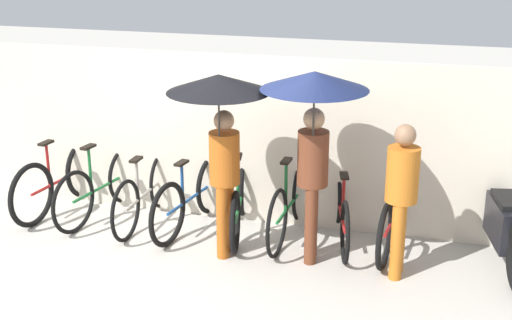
{
  "coord_description": "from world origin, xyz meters",
  "views": [
    {
      "loc": [
        2.45,
        -5.94,
        3.46
      ],
      "look_at": [
        0.57,
        0.99,
        1.0
      ],
      "focal_mm": 50.0,
      "sensor_mm": 36.0,
      "label": 1
    }
  ],
  "objects_px": {
    "parked_bicycle_6": "(341,211)",
    "motorcycle": "(504,226)",
    "parked_bicycle_1": "(101,186)",
    "parked_bicycle_7": "(394,217)",
    "parked_bicycle_2": "(145,192)",
    "pedestrian_trailing": "(401,190)",
    "parked_bicycle_4": "(240,202)",
    "parked_bicycle_3": "(191,197)",
    "pedestrian_center": "(314,112)",
    "parked_bicycle_5": "(290,204)",
    "parked_bicycle_0": "(60,180)",
    "pedestrian_leading": "(221,114)"
  },
  "relations": [
    {
      "from": "parked_bicycle_0",
      "to": "parked_bicycle_1",
      "type": "distance_m",
      "value": 0.58
    },
    {
      "from": "parked_bicycle_1",
      "to": "parked_bicycle_5",
      "type": "xyz_separation_m",
      "value": [
        2.32,
        0.03,
        0.01
      ]
    },
    {
      "from": "parked_bicycle_4",
      "to": "pedestrian_center",
      "type": "relative_size",
      "value": 0.83
    },
    {
      "from": "parked_bicycle_7",
      "to": "motorcycle",
      "type": "xyz_separation_m",
      "value": [
        1.13,
        -0.04,
        0.05
      ]
    },
    {
      "from": "parked_bicycle_4",
      "to": "motorcycle",
      "type": "bearing_deg",
      "value": -101.79
    },
    {
      "from": "pedestrian_trailing",
      "to": "motorcycle",
      "type": "xyz_separation_m",
      "value": [
        1.04,
        0.56,
        -0.51
      ]
    },
    {
      "from": "parked_bicycle_4",
      "to": "pedestrian_trailing",
      "type": "height_order",
      "value": "pedestrian_trailing"
    },
    {
      "from": "pedestrian_trailing",
      "to": "pedestrian_center",
      "type": "bearing_deg",
      "value": 0.51
    },
    {
      "from": "parked_bicycle_3",
      "to": "parked_bicycle_6",
      "type": "xyz_separation_m",
      "value": [
        1.74,
        0.1,
        -0.02
      ]
    },
    {
      "from": "parked_bicycle_2",
      "to": "parked_bicycle_7",
      "type": "relative_size",
      "value": 1.04
    },
    {
      "from": "parked_bicycle_0",
      "to": "parked_bicycle_4",
      "type": "bearing_deg",
      "value": -83.24
    },
    {
      "from": "parked_bicycle_2",
      "to": "motorcycle",
      "type": "xyz_separation_m",
      "value": [
        4.03,
        -0.01,
        0.05
      ]
    },
    {
      "from": "parked_bicycle_3",
      "to": "pedestrian_trailing",
      "type": "bearing_deg",
      "value": -93.89
    },
    {
      "from": "parked_bicycle_1",
      "to": "parked_bicycle_6",
      "type": "height_order",
      "value": "parked_bicycle_1"
    },
    {
      "from": "parked_bicycle_3",
      "to": "pedestrian_center",
      "type": "distance_m",
      "value": 2.05
    },
    {
      "from": "pedestrian_leading",
      "to": "pedestrian_trailing",
      "type": "distance_m",
      "value": 1.94
    },
    {
      "from": "parked_bicycle_1",
      "to": "pedestrian_trailing",
      "type": "relative_size",
      "value": 1.11
    },
    {
      "from": "parked_bicycle_6",
      "to": "motorcycle",
      "type": "distance_m",
      "value": 1.72
    },
    {
      "from": "parked_bicycle_2",
      "to": "parked_bicycle_6",
      "type": "xyz_separation_m",
      "value": [
        2.32,
        0.09,
        -0.02
      ]
    },
    {
      "from": "parked_bicycle_1",
      "to": "parked_bicycle_2",
      "type": "height_order",
      "value": "parked_bicycle_1"
    },
    {
      "from": "parked_bicycle_2",
      "to": "parked_bicycle_4",
      "type": "relative_size",
      "value": 1.02
    },
    {
      "from": "parked_bicycle_7",
      "to": "parked_bicycle_3",
      "type": "bearing_deg",
      "value": 96.87
    },
    {
      "from": "parked_bicycle_1",
      "to": "parked_bicycle_2",
      "type": "bearing_deg",
      "value": -83.16
    },
    {
      "from": "parked_bicycle_6",
      "to": "parked_bicycle_5",
      "type": "bearing_deg",
      "value": 78.98
    },
    {
      "from": "parked_bicycle_3",
      "to": "pedestrian_trailing",
      "type": "relative_size",
      "value": 1.1
    },
    {
      "from": "parked_bicycle_3",
      "to": "parked_bicycle_4",
      "type": "relative_size",
      "value": 1.02
    },
    {
      "from": "parked_bicycle_6",
      "to": "motorcycle",
      "type": "xyz_separation_m",
      "value": [
        1.71,
        -0.09,
        0.06
      ]
    },
    {
      "from": "parked_bicycle_5",
      "to": "parked_bicycle_6",
      "type": "relative_size",
      "value": 1.08
    },
    {
      "from": "parked_bicycle_1",
      "to": "parked_bicycle_3",
      "type": "height_order",
      "value": "parked_bicycle_3"
    },
    {
      "from": "parked_bicycle_1",
      "to": "parked_bicycle_5",
      "type": "relative_size",
      "value": 0.98
    },
    {
      "from": "parked_bicycle_3",
      "to": "pedestrian_leading",
      "type": "relative_size",
      "value": 0.88
    },
    {
      "from": "pedestrian_trailing",
      "to": "parked_bicycle_2",
      "type": "bearing_deg",
      "value": -8.97
    },
    {
      "from": "parked_bicycle_3",
      "to": "motorcycle",
      "type": "distance_m",
      "value": 3.45
    },
    {
      "from": "parked_bicycle_1",
      "to": "parked_bicycle_7",
      "type": "bearing_deg",
      "value": -80.02
    },
    {
      "from": "parked_bicycle_0",
      "to": "pedestrian_leading",
      "type": "bearing_deg",
      "value": -99.49
    },
    {
      "from": "parked_bicycle_5",
      "to": "pedestrian_trailing",
      "type": "distance_m",
      "value": 1.5
    },
    {
      "from": "parked_bicycle_5",
      "to": "parked_bicycle_0",
      "type": "bearing_deg",
      "value": 92.35
    },
    {
      "from": "parked_bicycle_1",
      "to": "pedestrian_leading",
      "type": "xyz_separation_m",
      "value": [
        1.75,
        -0.69,
        1.21
      ]
    },
    {
      "from": "parked_bicycle_1",
      "to": "parked_bicycle_4",
      "type": "bearing_deg",
      "value": -80.37
    },
    {
      "from": "parked_bicycle_4",
      "to": "parked_bicycle_7",
      "type": "height_order",
      "value": "parked_bicycle_4"
    },
    {
      "from": "pedestrian_center",
      "to": "parked_bicycle_7",
      "type": "bearing_deg",
      "value": -152.43
    },
    {
      "from": "parked_bicycle_2",
      "to": "pedestrian_trailing",
      "type": "height_order",
      "value": "pedestrian_trailing"
    },
    {
      "from": "parked_bicycle_6",
      "to": "pedestrian_trailing",
      "type": "height_order",
      "value": "pedestrian_trailing"
    },
    {
      "from": "parked_bicycle_5",
      "to": "pedestrian_leading",
      "type": "bearing_deg",
      "value": 144.36
    },
    {
      "from": "parked_bicycle_5",
      "to": "pedestrian_center",
      "type": "bearing_deg",
      "value": -147.36
    },
    {
      "from": "parked_bicycle_6",
      "to": "motorcycle",
      "type": "bearing_deg",
      "value": -106.38
    },
    {
      "from": "parked_bicycle_0",
      "to": "parked_bicycle_7",
      "type": "height_order",
      "value": "parked_bicycle_0"
    },
    {
      "from": "parked_bicycle_7",
      "to": "pedestrian_leading",
      "type": "xyz_separation_m",
      "value": [
        -1.73,
        -0.7,
        1.22
      ]
    },
    {
      "from": "parked_bicycle_1",
      "to": "pedestrian_center",
      "type": "height_order",
      "value": "pedestrian_center"
    },
    {
      "from": "parked_bicycle_1",
      "to": "pedestrian_leading",
      "type": "distance_m",
      "value": 2.24
    }
  ]
}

